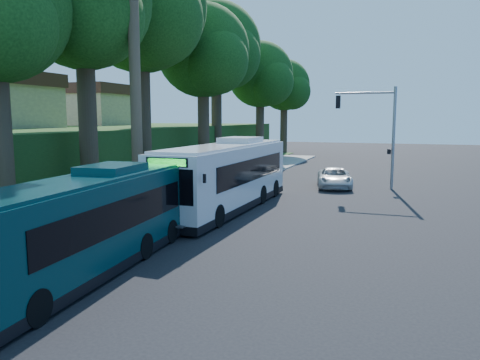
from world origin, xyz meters
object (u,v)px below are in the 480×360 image
at_px(bus_shelter, 140,178).
at_px(pickup, 334,178).
at_px(teal_bus, 84,224).
at_px(white_bus, 227,175).

bearing_deg(bus_shelter, pickup, 56.55).
relative_size(bus_shelter, teal_bus, 0.28).
relative_size(teal_bus, pickup, 2.27).
height_order(teal_bus, pickup, teal_bus).
bearing_deg(teal_bus, pickup, 73.36).
height_order(white_bus, pickup, white_bus).
height_order(bus_shelter, pickup, bus_shelter).
xyz_separation_m(teal_bus, pickup, (4.76, 21.29, -0.93)).
relative_size(bus_shelter, pickup, 0.65).
bearing_deg(white_bus, bus_shelter, -145.27).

